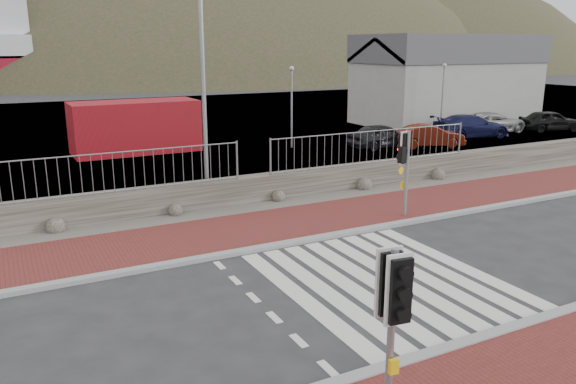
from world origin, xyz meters
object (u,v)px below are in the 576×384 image
streetlight (207,61)px  car_c (471,126)px  car_a (382,136)px  traffic_signal_near (393,301)px  car_b (429,136)px  shipping_container (135,127)px  traffic_signal_far (407,155)px  car_d (491,122)px  car_e (550,121)px

streetlight → car_c: size_ratio=1.83×
car_a → car_c: 6.50m
streetlight → traffic_signal_near: bearing=-86.6°
car_a → car_b: car_a is taller
shipping_container → car_a: size_ratio=1.64×
traffic_signal_near → shipping_container: traffic_signal_near is taller
traffic_signal_near → shipping_container: size_ratio=0.43×
traffic_signal_far → car_d: bearing=-163.9°
car_d → traffic_signal_near: bearing=132.2°
shipping_container → traffic_signal_near: bearing=-95.2°
streetlight → car_e: streetlight is taller
traffic_signal_near → car_e: 31.37m
traffic_signal_far → car_a: (6.73, 10.20, -1.33)m
car_e → car_d: bearing=90.2°
streetlight → traffic_signal_far: bearing=-32.9°
shipping_container → car_a: shipping_container is taller
car_a → traffic_signal_near: bearing=143.0°
shipping_container → car_c: bearing=-14.4°
traffic_signal_far → car_d: traffic_signal_far is taller
shipping_container → car_c: shipping_container is taller
car_a → car_e: car_e is taller
car_d → car_e: car_e is taller
car_c → car_d: bearing=-62.4°
car_e → car_c: bearing=104.5°
traffic_signal_near → car_d: bearing=48.3°
streetlight → car_b: streetlight is taller
car_d → car_e: 3.91m
car_b → streetlight: bearing=128.6°
traffic_signal_near → car_c: 26.74m
car_d → car_b: bearing=109.3°
car_c → car_e: size_ratio=1.21×
shipping_container → car_c: 18.49m
shipping_container → car_a: (11.49, -4.63, -0.63)m
traffic_signal_near → shipping_container: 22.50m
shipping_container → car_c: size_ratio=1.33×
car_c → car_a: bearing=102.1°
traffic_signal_near → car_a: 22.14m
car_e → car_b: bearing=113.1°
car_b → car_e: 10.46m
streetlight → car_b: size_ratio=2.34×
car_c → car_d: car_c is taller
traffic_signal_far → shipping_container: traffic_signal_far is taller
streetlight → shipping_container: streetlight is taller
car_a → car_b: (2.28, -0.98, -0.04)m
car_a → streetlight: bearing=116.0°
car_a → car_c: car_c is taller
car_b → traffic_signal_near: bearing=157.2°
traffic_signal_near → streetlight: bearing=89.0°
traffic_signal_near → car_b: (15.39, 16.82, -1.30)m
traffic_signal_near → shipping_container: bearing=93.5°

